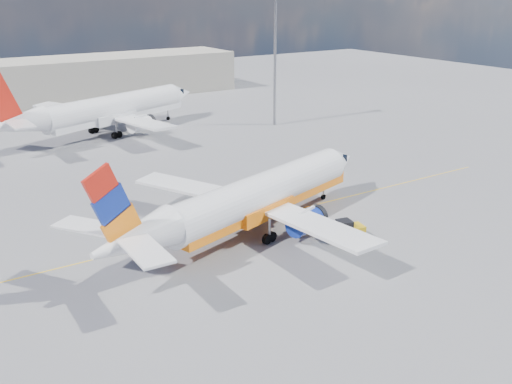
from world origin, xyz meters
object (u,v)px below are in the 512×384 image
main_jet (255,197)px  traffic_cone (196,243)px  gse_tug (348,230)px  second_jet (109,110)px

main_jet → traffic_cone: (-5.82, 0.33, -3.15)m
main_jet → gse_tug: 8.66m
second_jet → traffic_cone: 43.06m
second_jet → gse_tug: 48.70m
main_jet → gse_tug: main_jet is taller
traffic_cone → gse_tug: bearing=-27.3°
second_jet → main_jet: bearing=-112.6°
gse_tug → traffic_cone: gse_tug is taller
second_jet → gse_tug: second_jet is taller
second_jet → gse_tug: size_ratio=12.73×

